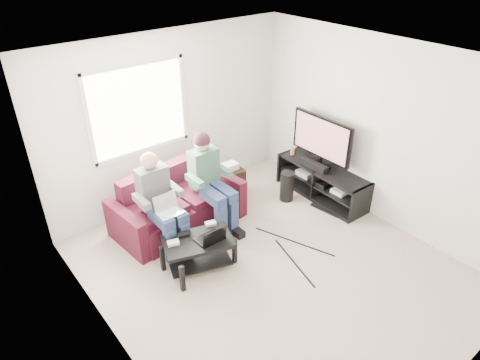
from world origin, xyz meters
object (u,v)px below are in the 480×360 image
tv_stand (322,184)px  end_table (230,183)px  subwoofer (287,186)px  sofa (177,206)px  coffee_table (198,247)px  tv (321,139)px

tv_stand → end_table: end_table is taller
tv_stand → subwoofer: bearing=150.5°
tv_stand → end_table: bearing=143.4°
sofa → coffee_table: (-0.28, -0.96, 0.00)m
sofa → tv: 2.39m
coffee_table → tv: 2.55m
subwoofer → end_table: (-0.67, 0.58, 0.04)m
tv_stand → subwoofer: 0.57m
end_table → tv: bearing=-33.3°
tv → subwoofer: bearing=159.9°
coffee_table → end_table: 1.63m
sofa → subwoofer: size_ratio=3.80×
tv → tv_stand: bearing=-88.5°
tv → end_table: bearing=146.7°
coffee_table → subwoofer: 2.00m
sofa → subwoofer: bearing=-17.8°
tv_stand → tv: tv is taller
end_table → coffee_table: bearing=-142.2°
sofa → tv: size_ratio=1.68×
tv → sofa: bearing=161.7°
subwoofer → coffee_table: bearing=-168.0°
sofa → tv_stand: (2.18, -0.82, -0.08)m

